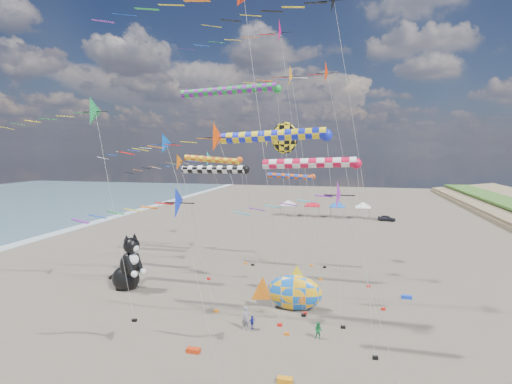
{
  "coord_description": "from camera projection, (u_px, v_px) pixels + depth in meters",
  "views": [
    {
      "loc": [
        6.32,
        -21.04,
        13.45
      ],
      "look_at": [
        -1.49,
        12.0,
        9.91
      ],
      "focal_mm": 28.0,
      "sensor_mm": 36.0,
      "label": 1
    }
  ],
  "objects": [
    {
      "name": "ground",
      "position": [
        233.0,
        383.0,
        23.21
      ],
      "size": [
        260.0,
        260.0,
        0.0
      ],
      "primitive_type": "plane",
      "color": "brown",
      "rests_on": "ground"
    },
    {
      "name": "delta_kite_0",
      "position": [
        318.0,
        75.0,
        38.47
      ],
      "size": [
        12.82,
        2.29,
        22.21
      ],
      "color": "red",
      "rests_on": "ground"
    },
    {
      "name": "delta_kite_1",
      "position": [
        349.0,
        199.0,
        21.15
      ],
      "size": [
        7.73,
        1.73,
        12.11
      ],
      "color": "purple",
      "rests_on": "ground"
    },
    {
      "name": "delta_kite_2",
      "position": [
        171.0,
        165.0,
        41.44
      ],
      "size": [
        9.23,
        1.88,
        13.26
      ],
      "color": "#DE6009",
      "rests_on": "ground"
    },
    {
      "name": "delta_kite_4",
      "position": [
        213.0,
        140.0,
        30.4
      ],
      "size": [
        12.42,
        2.41,
        15.7
      ],
      "color": "#FF4205",
      "rests_on": "ground"
    },
    {
      "name": "delta_kite_5",
      "position": [
        162.0,
        206.0,
        21.41
      ],
      "size": [
        8.54,
        1.86,
        11.74
      ],
      "color": "#1130E1",
      "rests_on": "ground"
    },
    {
      "name": "delta_kite_6",
      "position": [
        324.0,
        8.0,
        32.38
      ],
      "size": [
        14.97,
        2.71,
        26.61
      ],
      "color": "black",
      "rests_on": "ground"
    },
    {
      "name": "delta_kite_7",
      "position": [
        271.0,
        31.0,
        44.84
      ],
      "size": [
        16.07,
        3.03,
        28.56
      ],
      "color": "#CC0F62",
      "rests_on": "ground"
    },
    {
      "name": "delta_kite_8",
      "position": [
        200.0,
        161.0,
        47.35
      ],
      "size": [
        11.47,
        1.95,
        13.51
      ],
      "color": "#1ACBDD",
      "rests_on": "ground"
    },
    {
      "name": "delta_kite_9",
      "position": [
        69.0,
        113.0,
        30.96
      ],
      "size": [
        13.23,
        2.51,
        17.88
      ],
      "color": "green",
      "rests_on": "ground"
    },
    {
      "name": "delta_kite_10",
      "position": [
        165.0,
        148.0,
        32.91
      ],
      "size": [
        9.44,
        1.84,
        14.97
      ],
      "color": "blue",
      "rests_on": "ground"
    },
    {
      "name": "delta_kite_11",
      "position": [
        281.0,
        77.0,
        40.35
      ],
      "size": [
        12.72,
        2.49,
        22.4
      ],
      "color": "orange",
      "rests_on": "ground"
    },
    {
      "name": "windsock_0",
      "position": [
        232.0,
        91.0,
        39.71
      ],
      "size": [
        11.65,
        0.89,
        19.86
      ],
      "color": "green",
      "rests_on": "ground"
    },
    {
      "name": "windsock_1",
      "position": [
        217.0,
        170.0,
        37.77
      ],
      "size": [
        7.99,
        0.81,
        12.08
      ],
      "color": "black",
      "rests_on": "ground"
    },
    {
      "name": "windsock_2",
      "position": [
        215.0,
        160.0,
        46.55
      ],
      "size": [
        8.48,
        0.72,
        12.76
      ],
      "color": "#ED5814",
      "rests_on": "ground"
    },
    {
      "name": "windsock_3",
      "position": [
        314.0,
        165.0,
        25.45
      ],
      "size": [
        7.62,
        0.67,
        12.98
      ],
      "color": "red",
      "rests_on": "ground"
    },
    {
      "name": "windsock_4",
      "position": [
        278.0,
        136.0,
        29.94
      ],
      "size": [
        9.78,
        0.88,
        15.0
      ],
      "color": "#1525D7",
      "rests_on": "ground"
    },
    {
      "name": "windsock_5",
      "position": [
        293.0,
        177.0,
        45.66
      ],
      "size": [
        6.89,
        0.61,
        10.81
      ],
      "color": "#CC4A0E",
      "rests_on": "ground"
    },
    {
      "name": "angelfish_kite",
      "position": [
        282.0,
        139.0,
        33.39
      ],
      "size": [
        3.74,
        3.02,
        15.82
      ],
      "color": "yellow",
      "rests_on": "ground"
    },
    {
      "name": "cat_inflatable",
      "position": [
        128.0,
        261.0,
        38.59
      ],
      "size": [
        4.6,
        3.42,
        5.58
      ],
      "primitive_type": null,
      "rotation": [
        0.0,
        0.0,
        -0.37
      ],
      "color": "black",
      "rests_on": "ground"
    },
    {
      "name": "fish_inflatable",
      "position": [
        294.0,
        292.0,
        33.85
      ],
      "size": [
        6.3,
        2.71,
        3.94
      ],
      "color": "blue",
      "rests_on": "ground"
    },
    {
      "name": "person_adult",
      "position": [
        246.0,
        319.0,
        29.87
      ],
      "size": [
        0.68,
        0.47,
        1.8
      ],
      "primitive_type": "imported",
      "rotation": [
        0.0,
        0.0,
        -0.05
      ],
      "color": "gray",
      "rests_on": "ground"
    },
    {
      "name": "child_green",
      "position": [
        318.0,
        331.0,
        28.5
      ],
      "size": [
        0.68,
        0.57,
        1.24
      ],
      "primitive_type": "imported",
      "rotation": [
        0.0,
        0.0,
        -0.18
      ],
      "color": "#1B833E",
      "rests_on": "ground"
    },
    {
      "name": "child_blue",
      "position": [
        252.0,
        322.0,
        30.16
      ],
      "size": [
        0.57,
        0.62,
        1.02
      ],
      "primitive_type": "imported",
      "rotation": [
        0.0,
        0.0,
        0.89
      ],
      "color": "#2127A3",
      "rests_on": "ground"
    },
    {
      "name": "kite_bag_0",
      "position": [
        407.0,
        297.0,
        36.35
      ],
      "size": [
        0.9,
        0.44,
        0.3
      ],
      "primitive_type": "cube",
      "color": "blue",
      "rests_on": "ground"
    },
    {
      "name": "kite_bag_1",
      "position": [
        193.0,
        350.0,
        26.64
      ],
      "size": [
        0.9,
        0.44,
        0.3
      ],
      "primitive_type": "cube",
      "color": "red",
      "rests_on": "ground"
    },
    {
      "name": "kite_bag_2",
      "position": [
        285.0,
        380.0,
        23.18
      ],
      "size": [
        0.9,
        0.44,
        0.3
      ],
      "primitive_type": "cube",
      "color": "orange",
      "rests_on": "ground"
    },
    {
      "name": "tent_row",
      "position": [
        325.0,
        202.0,
        80.61
      ],
      "size": [
        19.2,
        4.2,
        3.8
      ],
      "color": "white",
      "rests_on": "ground"
    },
    {
      "name": "parked_car",
      "position": [
        387.0,
        218.0,
        76.24
      ],
      "size": [
        3.48,
        2.06,
        1.11
      ],
      "primitive_type": "imported",
      "rotation": [
        0.0,
        0.0,
        1.33
      ],
      "color": "#26262D",
      "rests_on": "ground"
    }
  ]
}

